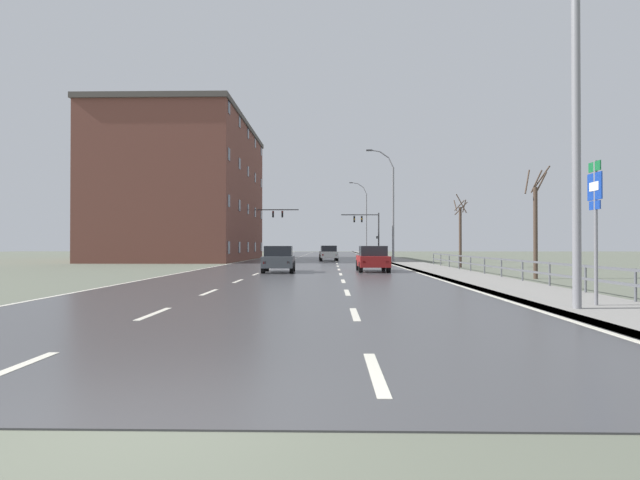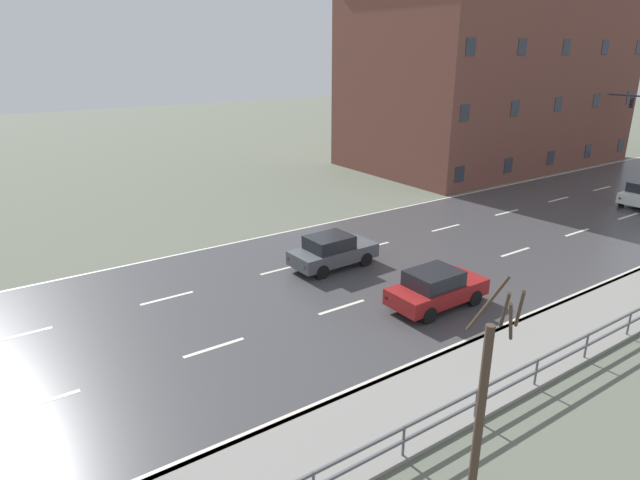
% 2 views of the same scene
% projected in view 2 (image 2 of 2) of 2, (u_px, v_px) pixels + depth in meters
% --- Properties ---
extents(ground_plane, '(160.00, 160.00, 0.12)m').
position_uv_depth(ground_plane, '(614.00, 202.00, 35.99)').
color(ground_plane, '#5B6051').
extents(guardrail, '(0.07, 29.27, 1.00)m').
position_uv_depth(guardrail, '(442.00, 416.00, 13.84)').
color(guardrail, '#515459').
rests_on(guardrail, ground).
extents(traffic_signal_left, '(5.83, 0.36, 6.25)m').
position_uv_depth(traffic_signal_left, '(615.00, 115.00, 45.16)').
color(traffic_signal_left, '#38383A').
rests_on(traffic_signal_left, ground).
extents(car_far_right, '(1.87, 4.12, 1.57)m').
position_uv_depth(car_far_right, '(436.00, 288.00, 21.00)').
color(car_far_right, maroon).
rests_on(car_far_right, ground).
extents(car_far_left, '(1.96, 4.16, 1.57)m').
position_uv_depth(car_far_left, '(332.00, 251.00, 24.85)').
color(car_far_left, '#474C51').
rests_on(car_far_left, ground).
extents(brick_building, '(13.91, 24.04, 14.98)m').
position_uv_depth(brick_building, '(489.00, 75.00, 46.23)').
color(brick_building, brown).
rests_on(brick_building, ground).
extents(bare_tree_near, '(1.25, 0.91, 5.45)m').
position_uv_depth(bare_tree_near, '(483.00, 404.00, 11.38)').
color(bare_tree_near, '#423328').
rests_on(bare_tree_near, ground).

